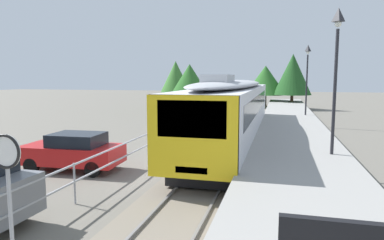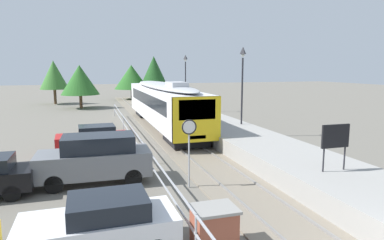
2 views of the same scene
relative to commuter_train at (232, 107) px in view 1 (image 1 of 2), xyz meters
The scene contains 13 objects.
ground_plane 3.69m from the commuter_train, behind, with size 160.00×160.00×0.00m, color #6B665B.
track_rails 2.11m from the commuter_train, 90.00° to the right, with size 3.20×60.00×0.14m.
commuter_train is the anchor object (origin of this frame).
station_platform 3.66m from the commuter_train, ahead, with size 3.90×60.00×0.90m, color #999691.
platform_lamp_mid_platform 7.29m from the commuter_train, 49.17° to the right, with size 0.34×0.34×5.35m.
platform_lamp_far_end 10.45m from the commuter_train, 63.79° to the left, with size 0.34×0.34×5.35m.
speed_limit_sign 14.14m from the commuter_train, 98.03° to the right, with size 0.61×0.10×2.81m.
carpark_fence 10.64m from the commuter_train, 108.19° to the right, with size 0.06×36.06×1.25m.
parked_hatchback_red 8.78m from the commuter_train, 129.74° to the right, with size 4.07×1.93×1.53m.
tree_behind_carpark 25.00m from the commuter_train, 80.95° to the left, with size 4.51×4.51×6.61m.
tree_behind_station_far 17.53m from the commuter_train, 112.35° to the left, with size 4.52×4.52×5.19m.
tree_distant_left 24.59m from the commuter_train, 114.23° to the left, with size 3.74×3.74×5.83m.
tree_distant_centre 26.04m from the commuter_train, 88.49° to the left, with size 5.24×5.24×5.30m.
Camera 1 is at (2.54, 3.24, 3.74)m, focal length 32.31 mm.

